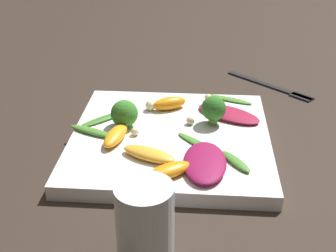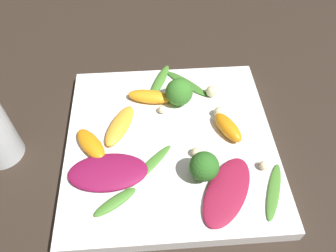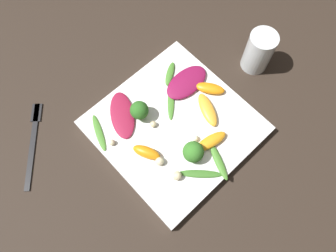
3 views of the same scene
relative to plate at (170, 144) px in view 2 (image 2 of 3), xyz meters
name	(u,v)px [view 2 (image 2 of 3)]	position (x,y,z in m)	size (l,w,h in m)	color
ground_plane	(170,148)	(0.00, 0.00, -0.01)	(2.40, 2.40, 0.00)	#2D231C
plate	(170,144)	(0.00, 0.00, 0.00)	(0.30, 0.30, 0.02)	white
radicchio_leaf_0	(227,191)	(-0.07, 0.09, 0.02)	(0.10, 0.12, 0.01)	maroon
radicchio_leaf_1	(108,172)	(0.09, 0.05, 0.02)	(0.11, 0.06, 0.01)	maroon
orange_segment_0	(91,144)	(0.11, 0.01, 0.02)	(0.06, 0.07, 0.02)	orange
orange_segment_1	(150,97)	(0.03, -0.08, 0.02)	(0.07, 0.04, 0.02)	orange
orange_segment_2	(120,126)	(0.07, -0.02, 0.02)	(0.06, 0.08, 0.01)	#FCAD33
orange_segment_3	(228,127)	(-0.08, -0.01, 0.02)	(0.05, 0.06, 0.02)	orange
broccoli_floret_0	(204,167)	(-0.04, 0.06, 0.04)	(0.04, 0.04, 0.05)	#7A9E51
broccoli_floret_1	(179,92)	(-0.02, -0.07, 0.03)	(0.04, 0.04, 0.04)	#84AD5B
arugula_sprig_0	(149,166)	(0.03, 0.04, 0.01)	(0.07, 0.07, 0.00)	#47842D
arugula_sprig_1	(115,202)	(0.08, 0.09, 0.01)	(0.06, 0.05, 0.01)	#47842D
arugula_sprig_2	(187,83)	(-0.04, -0.11, 0.01)	(0.07, 0.07, 0.01)	#3D7528
arugula_sprig_3	(274,191)	(-0.13, 0.09, 0.01)	(0.05, 0.08, 0.00)	#47842D
arugula_sprig_4	(160,81)	(0.01, -0.12, 0.01)	(0.05, 0.08, 0.01)	#47842D
macadamia_nut_0	(162,109)	(0.01, -0.05, 0.02)	(0.01, 0.01, 0.01)	beige
macadamia_nut_1	(264,165)	(-0.12, 0.06, 0.02)	(0.01, 0.01, 0.01)	beige
macadamia_nut_2	(212,91)	(-0.07, -0.08, 0.02)	(0.02, 0.02, 0.02)	beige
macadamia_nut_3	(220,112)	(-0.08, -0.04, 0.02)	(0.02, 0.02, 0.02)	beige
macadamia_nut_4	(196,152)	(-0.03, 0.03, 0.02)	(0.01, 0.01, 0.01)	beige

